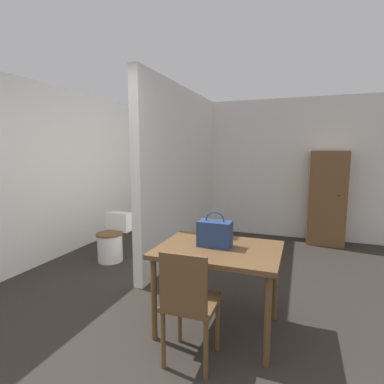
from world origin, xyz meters
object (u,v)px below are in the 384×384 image
at_px(wooden_chair, 189,302).
at_px(wooden_cabinet, 327,198).
at_px(toilet, 112,240).
at_px(dining_table, 219,257).
at_px(handbag, 215,233).

height_order(wooden_chair, wooden_cabinet, wooden_cabinet).
relative_size(wooden_chair, toilet, 1.34).
xyz_separation_m(dining_table, wooden_cabinet, (1.06, 3.03, 0.13)).
xyz_separation_m(toilet, wooden_cabinet, (2.95, 1.90, 0.50)).
distance_m(dining_table, handbag, 0.21).
bearing_deg(toilet, dining_table, -30.77).
distance_m(wooden_chair, toilet, 2.45).
xyz_separation_m(wooden_chair, handbag, (0.04, 0.54, 0.37)).
height_order(dining_table, handbag, handbag).
relative_size(toilet, wooden_cabinet, 0.42).
bearing_deg(wooden_cabinet, wooden_chair, -107.83).
relative_size(toilet, handbag, 2.15).
bearing_deg(wooden_chair, wooden_cabinet, 71.22).
height_order(dining_table, toilet, dining_table).
bearing_deg(handbag, wooden_chair, -94.12).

